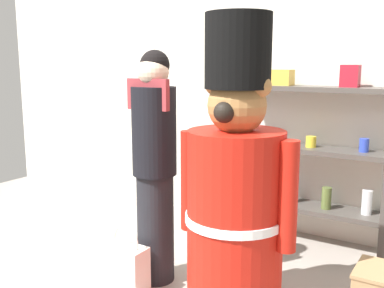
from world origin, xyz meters
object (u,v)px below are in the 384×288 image
object	(u,v)px
person_shopper	(155,162)
shopping_bag	(126,269)
merchandise_shelf	(310,145)
teddy_bear_guard	(235,195)

from	to	relation	value
person_shopper	shopping_bag	world-z (taller)	person_shopper
merchandise_shelf	shopping_bag	bearing A→B (deg)	-115.93
teddy_bear_guard	shopping_bag	xyz separation A→B (m)	(-0.70, -0.15, -0.58)
merchandise_shelf	teddy_bear_guard	bearing A→B (deg)	-90.74
merchandise_shelf	person_shopper	distance (m)	1.40
person_shopper	shopping_bag	distance (m)	0.72
merchandise_shelf	person_shopper	bearing A→B (deg)	-118.64
person_shopper	teddy_bear_guard	bearing A→B (deg)	-8.76
shopping_bag	person_shopper	bearing A→B (deg)	78.85
teddy_bear_guard	person_shopper	size ratio (longest dim) A/B	1.12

